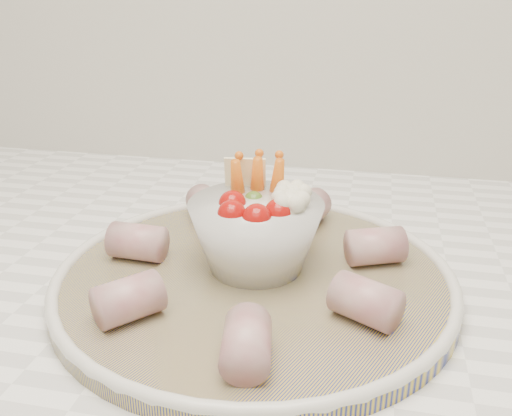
# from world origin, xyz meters

# --- Properties ---
(serving_platter) EXTENTS (0.51, 0.51, 0.02)m
(serving_platter) POSITION_xyz_m (-0.02, 1.37, 0.93)
(serving_platter) COLOR navy
(serving_platter) RESTS_ON kitchen_counter
(veggie_bowl) EXTENTS (0.13, 0.13, 0.11)m
(veggie_bowl) POSITION_xyz_m (-0.02, 1.39, 0.97)
(veggie_bowl) COLOR silver
(veggie_bowl) RESTS_ON serving_platter
(cured_meat_rolls) EXTENTS (0.30, 0.33, 0.04)m
(cured_meat_rolls) POSITION_xyz_m (-0.02, 1.37, 0.95)
(cured_meat_rolls) COLOR #A14953
(cured_meat_rolls) RESTS_ON serving_platter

